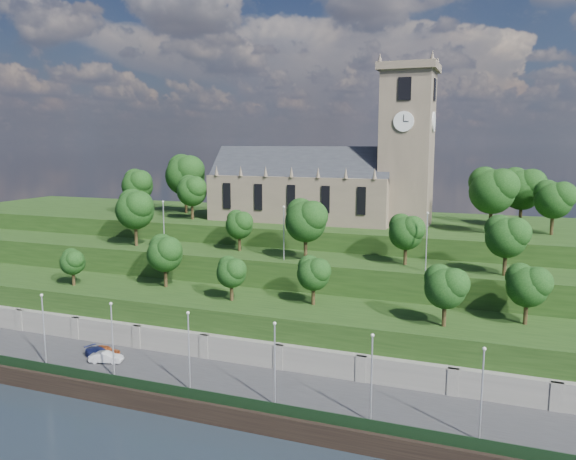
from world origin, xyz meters
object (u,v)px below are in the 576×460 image
at_px(car_right, 99,354).
at_px(church, 329,179).
at_px(car_middle, 106,357).
at_px(car_left, 104,351).

bearing_deg(car_right, church, -6.20).
relative_size(church, car_right, 8.56).
distance_m(church, car_middle, 47.85).
xyz_separation_m(church, car_middle, (-16.40, -40.33, -19.86)).
distance_m(church, car_left, 47.02).
height_order(car_middle, car_right, car_middle).
bearing_deg(car_left, church, -34.03).
bearing_deg(car_middle, church, -37.64).
relative_size(church, car_middle, 9.58).
relative_size(car_middle, car_right, 0.89).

